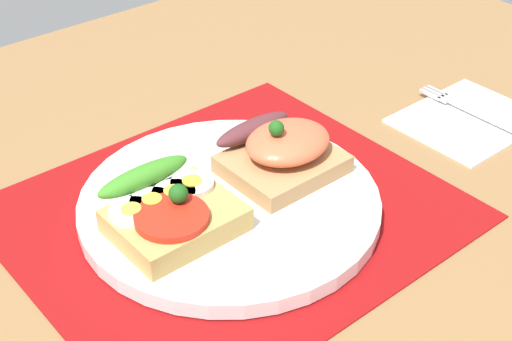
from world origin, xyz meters
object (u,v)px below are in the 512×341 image
sandwich_salmon (284,152)px  fork (473,111)px  sandwich_egg_tomato (169,211)px  napkin (468,119)px  plate (230,204)px

sandwich_salmon → fork: size_ratio=0.69×
fork → sandwich_salmon: bearing=170.9°
sandwich_egg_tomato → fork: size_ratio=0.69×
sandwich_egg_tomato → napkin: 35.54cm
sandwich_salmon → plate: bearing=-178.8°
fork → plate: bearing=173.1°
sandwich_egg_tomato → napkin: (35.20, -3.82, -3.05)cm
plate → sandwich_egg_tomato: bearing=179.9°
sandwich_egg_tomato → fork: (36.17, -3.66, -2.59)cm
napkin → sandwich_egg_tomato: bearing=173.8°
plate → sandwich_salmon: size_ratio=2.65×
fork → napkin: bearing=-170.5°
napkin → fork: size_ratio=0.98×
plate → fork: plate is taller
plate → napkin: 29.28cm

